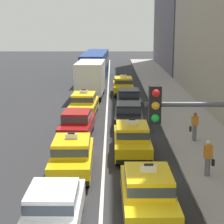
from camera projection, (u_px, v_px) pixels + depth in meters
The scene contains 15 objects.
lane_stripe_left_right at pixel (105, 110), 31.18m from camera, with size 0.14×80.00×0.01m, color silver.
sidewalk_curb at pixel (189, 125), 26.31m from camera, with size 4.00×90.00×0.15m, color #9E9993.
sedan_left_nearest at pixel (52, 209), 12.96m from camera, with size 1.80×4.31×1.58m.
taxi_left_second at pixel (70, 155), 18.05m from camera, with size 1.88×4.59×1.96m.
sedan_left_third at pixel (75, 123), 23.80m from camera, with size 2.00×4.39×1.58m.
taxi_left_fourth at pixel (82, 104), 29.17m from camera, with size 2.03×4.64×1.96m.
box_truck_left_fifth at pixel (89, 77), 36.15m from camera, with size 2.54×7.06×3.27m.
bus_left_sixth at pixel (93, 65), 46.10m from camera, with size 3.00×11.30×3.22m.
taxi_right_nearest at pixel (146, 191), 14.21m from camera, with size 1.86×4.58×1.96m.
taxi_right_second at pixel (130, 139), 20.52m from camera, with size 1.83×4.57×1.96m.
sedan_right_third at pixel (127, 114), 26.06m from camera, with size 1.91×4.36×1.58m.
sedan_right_fourth at pixel (127, 98), 31.33m from camera, with size 1.81×4.32×1.58m.
taxi_right_fifth at pixel (121, 85), 37.30m from camera, with size 1.87×4.58×1.96m.
pedestrian_near_crosswalk at pixel (193, 126), 22.64m from camera, with size 0.47×0.24×1.62m.
pedestrian_by_storefront at pixel (206, 158), 17.42m from camera, with size 0.47×0.24×1.62m.
Camera 1 is at (0.40, -10.42, 6.84)m, focal length 63.92 mm.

